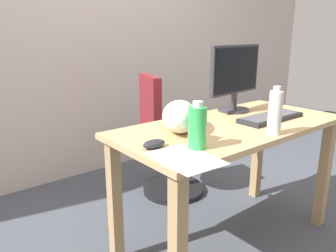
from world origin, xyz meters
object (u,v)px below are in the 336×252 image
office_chair (168,144)px  monitor (235,76)px  keyboard (271,117)px  computer_mouse (154,144)px  spray_bottle (275,112)px  cat (180,116)px  water_bottle (197,127)px

office_chair → monitor: 0.78m
keyboard → computer_mouse: size_ratio=4.00×
keyboard → computer_mouse: computer_mouse is taller
computer_mouse → spray_bottle: bearing=-19.9°
office_chair → monitor: monitor is taller
office_chair → monitor: bearing=-76.4°
monitor → computer_mouse: 0.88m
cat → spray_bottle: 0.47m
computer_mouse → water_bottle: (0.14, -0.12, 0.08)m
office_chair → keyboard: size_ratio=2.13×
water_bottle → monitor: bearing=28.6°
computer_mouse → cat: bearing=25.4°
water_bottle → office_chair: bearing=58.1°
computer_mouse → water_bottle: 0.20m
office_chair → keyboard: 0.88m
computer_mouse → monitor: bearing=16.9°
cat → spray_bottle: size_ratio=2.02×
monitor → keyboard: bearing=-91.1°
keyboard → computer_mouse: (-0.82, 0.03, 0.00)m
cat → water_bottle: size_ratio=2.33×
water_bottle → cat: bearing=65.1°
monitor → water_bottle: (-0.68, -0.37, -0.13)m
office_chair → keyboard: (0.12, -0.80, 0.35)m
keyboard → office_chair: bearing=98.5°
keyboard → cat: bearing=165.0°
keyboard → spray_bottle: spray_bottle is taller
keyboard → spray_bottle: (-0.24, -0.18, 0.10)m
cat → water_bottle: (-0.11, -0.24, 0.01)m
monitor → cat: 0.60m
computer_mouse → spray_bottle: size_ratio=0.46×
computer_mouse → water_bottle: bearing=-40.7°
spray_bottle → computer_mouse: bearing=160.1°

